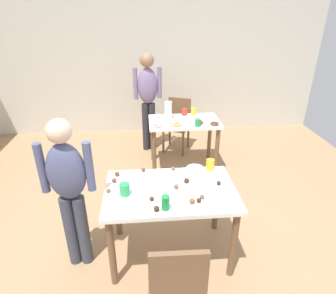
{
  "coord_description": "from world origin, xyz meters",
  "views": [
    {
      "loc": [
        -0.11,
        -2.19,
        2.2
      ],
      "look_at": [
        0.12,
        0.48,
        0.9
      ],
      "focal_mm": 30.51,
      "sensor_mm": 36.0,
      "label": 1
    }
  ],
  "objects_px": {
    "dining_table_near": "(170,199)",
    "soda_can": "(166,203)",
    "pitcher_far": "(168,110)",
    "person_girl_near": "(69,185)",
    "person_adult_far": "(148,94)",
    "dining_table_far": "(184,129)",
    "mixing_bowl": "(195,171)",
    "chair_far_table": "(178,121)",
    "chair_near_table": "(177,281)"
  },
  "relations": [
    {
      "from": "dining_table_near",
      "to": "soda_can",
      "type": "xyz_separation_m",
      "value": [
        -0.06,
        -0.27,
        0.17
      ]
    },
    {
      "from": "dining_table_far",
      "to": "soda_can",
      "type": "height_order",
      "value": "soda_can"
    },
    {
      "from": "chair_far_table",
      "to": "person_girl_near",
      "type": "bearing_deg",
      "value": -116.72
    },
    {
      "from": "person_girl_near",
      "to": "pitcher_far",
      "type": "height_order",
      "value": "person_girl_near"
    },
    {
      "from": "chair_far_table",
      "to": "person_girl_near",
      "type": "xyz_separation_m",
      "value": [
        -1.2,
        -2.39,
        0.37
      ]
    },
    {
      "from": "dining_table_far",
      "to": "soda_can",
      "type": "bearing_deg",
      "value": -102.09
    },
    {
      "from": "chair_near_table",
      "to": "mixing_bowl",
      "type": "distance_m",
      "value": 1.07
    },
    {
      "from": "pitcher_far",
      "to": "mixing_bowl",
      "type": "bearing_deg",
      "value": -85.5
    },
    {
      "from": "chair_near_table",
      "to": "chair_far_table",
      "type": "height_order",
      "value": "same"
    },
    {
      "from": "pitcher_far",
      "to": "person_adult_far",
      "type": "bearing_deg",
      "value": 117.26
    },
    {
      "from": "pitcher_far",
      "to": "soda_can",
      "type": "bearing_deg",
      "value": -95.51
    },
    {
      "from": "dining_table_far",
      "to": "chair_far_table",
      "type": "bearing_deg",
      "value": 91.46
    },
    {
      "from": "person_girl_near",
      "to": "mixing_bowl",
      "type": "relative_size",
      "value": 8.55
    },
    {
      "from": "chair_near_table",
      "to": "chair_far_table",
      "type": "distance_m",
      "value": 3.13
    },
    {
      "from": "chair_near_table",
      "to": "dining_table_far",
      "type": "bearing_deg",
      "value": 81.12
    },
    {
      "from": "dining_table_far",
      "to": "mixing_bowl",
      "type": "distance_m",
      "value": 1.47
    },
    {
      "from": "mixing_bowl",
      "to": "dining_table_near",
      "type": "bearing_deg",
      "value": -136.98
    },
    {
      "from": "dining_table_near",
      "to": "mixing_bowl",
      "type": "xyz_separation_m",
      "value": [
        0.26,
        0.24,
        0.14
      ]
    },
    {
      "from": "dining_table_near",
      "to": "chair_far_table",
      "type": "relative_size",
      "value": 1.34
    },
    {
      "from": "chair_far_table",
      "to": "person_adult_far",
      "type": "height_order",
      "value": "person_adult_far"
    },
    {
      "from": "person_girl_near",
      "to": "chair_far_table",
      "type": "bearing_deg",
      "value": 63.28
    },
    {
      "from": "dining_table_far",
      "to": "person_adult_far",
      "type": "height_order",
      "value": "person_adult_far"
    },
    {
      "from": "dining_table_near",
      "to": "mixing_bowl",
      "type": "bearing_deg",
      "value": 43.02
    },
    {
      "from": "chair_near_table",
      "to": "person_girl_near",
      "type": "height_order",
      "value": "person_girl_near"
    },
    {
      "from": "chair_far_table",
      "to": "mixing_bowl",
      "type": "distance_m",
      "value": 2.13
    },
    {
      "from": "soda_can",
      "to": "pitcher_far",
      "type": "relative_size",
      "value": 0.49
    },
    {
      "from": "pitcher_far",
      "to": "dining_table_near",
      "type": "bearing_deg",
      "value": -94.31
    },
    {
      "from": "dining_table_near",
      "to": "person_adult_far",
      "type": "xyz_separation_m",
      "value": [
        -0.14,
        2.37,
        0.33
      ]
    },
    {
      "from": "chair_far_table",
      "to": "person_adult_far",
      "type": "relative_size",
      "value": 0.54
    },
    {
      "from": "dining_table_near",
      "to": "soda_can",
      "type": "distance_m",
      "value": 0.33
    },
    {
      "from": "dining_table_near",
      "to": "soda_can",
      "type": "height_order",
      "value": "soda_can"
    },
    {
      "from": "dining_table_near",
      "to": "person_girl_near",
      "type": "distance_m",
      "value": 0.89
    },
    {
      "from": "chair_far_table",
      "to": "dining_table_near",
      "type": "bearing_deg",
      "value": -98.26
    },
    {
      "from": "person_girl_near",
      "to": "person_adult_far",
      "type": "xyz_separation_m",
      "value": [
        0.72,
        2.4,
        0.1
      ]
    },
    {
      "from": "person_adult_far",
      "to": "pitcher_far",
      "type": "xyz_separation_m",
      "value": [
        0.28,
        -0.54,
        -0.1
      ]
    },
    {
      "from": "person_adult_far",
      "to": "soda_can",
      "type": "distance_m",
      "value": 2.64
    },
    {
      "from": "soda_can",
      "to": "chair_far_table",
      "type": "bearing_deg",
      "value": 81.2
    },
    {
      "from": "chair_near_table",
      "to": "pitcher_far",
      "type": "bearing_deg",
      "value": 86.4
    },
    {
      "from": "person_adult_far",
      "to": "soda_can",
      "type": "relative_size",
      "value": 13.17
    },
    {
      "from": "soda_can",
      "to": "dining_table_near",
      "type": "bearing_deg",
      "value": 76.61
    },
    {
      "from": "person_girl_near",
      "to": "soda_can",
      "type": "bearing_deg",
      "value": -16.67
    },
    {
      "from": "dining_table_near",
      "to": "chair_far_table",
      "type": "distance_m",
      "value": 2.39
    },
    {
      "from": "chair_far_table",
      "to": "person_adult_far",
      "type": "xyz_separation_m",
      "value": [
        -0.48,
        0.01,
        0.47
      ]
    },
    {
      "from": "chair_near_table",
      "to": "soda_can",
      "type": "relative_size",
      "value": 7.13
    },
    {
      "from": "person_adult_far",
      "to": "chair_far_table",
      "type": "bearing_deg",
      "value": -1.02
    },
    {
      "from": "person_girl_near",
      "to": "mixing_bowl",
      "type": "bearing_deg",
      "value": 13.9
    },
    {
      "from": "dining_table_far",
      "to": "pitcher_far",
      "type": "distance_m",
      "value": 0.36
    },
    {
      "from": "dining_table_near",
      "to": "chair_far_table",
      "type": "bearing_deg",
      "value": 81.74
    },
    {
      "from": "chair_far_table",
      "to": "person_adult_far",
      "type": "bearing_deg",
      "value": 178.98
    },
    {
      "from": "chair_near_table",
      "to": "person_adult_far",
      "type": "xyz_separation_m",
      "value": [
        -0.12,
        3.11,
        0.47
      ]
    }
  ]
}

